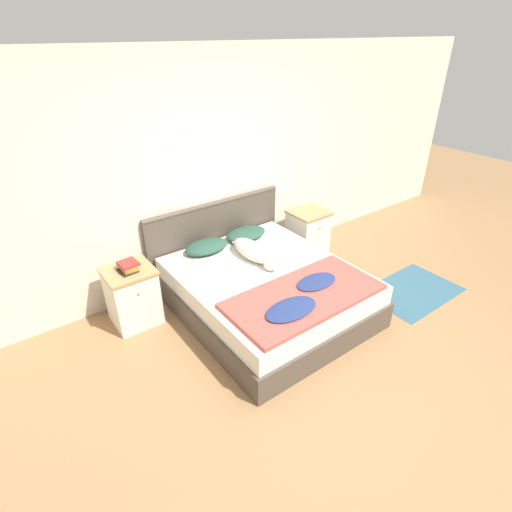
{
  "coord_description": "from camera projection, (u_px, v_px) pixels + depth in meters",
  "views": [
    {
      "loc": [
        -2.05,
        -1.65,
        2.65
      ],
      "look_at": [
        0.11,
        1.26,
        0.58
      ],
      "focal_mm": 28.0,
      "sensor_mm": 36.0,
      "label": 1
    }
  ],
  "objects": [
    {
      "name": "ground_plane",
      "position": [
        330.0,
        373.0,
        3.53
      ],
      "size": [
        16.0,
        16.0,
        0.0
      ],
      "primitive_type": "plane",
      "color": "#997047"
    },
    {
      "name": "wall_back",
      "position": [
        201.0,
        173.0,
        4.38
      ],
      "size": [
        9.0,
        0.06,
        2.55
      ],
      "color": "beige",
      "rests_on": "ground_plane"
    },
    {
      "name": "bed",
      "position": [
        267.0,
        292.0,
        4.21
      ],
      "size": [
        1.69,
        1.94,
        0.48
      ],
      "color": "#4C4238",
      "rests_on": "ground_plane"
    },
    {
      "name": "headboard",
      "position": [
        216.0,
        236.0,
        4.78
      ],
      "size": [
        1.77,
        0.06,
        0.93
      ],
      "color": "#4C4238",
      "rests_on": "ground_plane"
    },
    {
      "name": "nightstand_left",
      "position": [
        133.0,
        296.0,
        4.02
      ],
      "size": [
        0.47,
        0.45,
        0.62
      ],
      "color": "silver",
      "rests_on": "ground_plane"
    },
    {
      "name": "nightstand_right",
      "position": [
        308.0,
        233.0,
        5.26
      ],
      "size": [
        0.47,
        0.45,
        0.62
      ],
      "color": "silver",
      "rests_on": "ground_plane"
    },
    {
      "name": "pillow_left",
      "position": [
        207.0,
        247.0,
        4.45
      ],
      "size": [
        0.51,
        0.33,
        0.11
      ],
      "color": "#284C3D",
      "rests_on": "bed"
    },
    {
      "name": "pillow_right",
      "position": [
        246.0,
        234.0,
        4.73
      ],
      "size": [
        0.51,
        0.33,
        0.11
      ],
      "color": "#284C3D",
      "rests_on": "bed"
    },
    {
      "name": "quilt",
      "position": [
        304.0,
        296.0,
        3.68
      ],
      "size": [
        1.48,
        0.73,
        0.07
      ],
      "color": "#BC4C42",
      "rests_on": "bed"
    },
    {
      "name": "dog",
      "position": [
        254.0,
        252.0,
        4.29
      ],
      "size": [
        0.24,
        0.81,
        0.17
      ],
      "color": "silver",
      "rests_on": "bed"
    },
    {
      "name": "book_stack",
      "position": [
        128.0,
        266.0,
        3.84
      ],
      "size": [
        0.19,
        0.23,
        0.09
      ],
      "color": "#232328",
      "rests_on": "nightstand_left"
    },
    {
      "name": "rug",
      "position": [
        412.0,
        291.0,
        4.63
      ],
      "size": [
        1.08,
        0.73,
        0.0
      ],
      "color": "#335B70",
      "rests_on": "ground_plane"
    }
  ]
}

